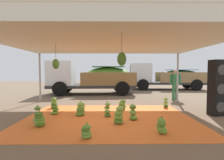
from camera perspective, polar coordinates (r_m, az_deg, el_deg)
ground_plane at (r=9.13m, az=-1.00°, el=-7.65°), size 40.00×40.00×0.00m
tarp_orange at (r=6.20m, az=-1.19°, el=-12.69°), size 5.95×4.40×0.01m
tent_canopy at (r=5.96m, az=-1.31°, el=12.40°), size 8.00×7.00×2.74m
banana_bunch_0 at (r=5.66m, az=-23.35°, el=-12.16°), size 0.42×0.43×0.51m
banana_bunch_1 at (r=6.54m, az=-10.57°, el=-9.77°), size 0.42×0.45×0.55m
banana_bunch_2 at (r=4.84m, az=16.40°, el=-14.79°), size 0.33×0.32×0.48m
banana_bunch_3 at (r=4.44m, az=-8.72°, el=-16.90°), size 0.35×0.35×0.40m
banana_bunch_4 at (r=7.28m, az=3.48°, el=-8.60°), size 0.41×0.41×0.49m
banana_bunch_5 at (r=6.27m, az=-1.60°, el=-10.19°), size 0.35×0.36×0.58m
banana_bunch_6 at (r=5.92m, az=7.10°, el=-10.99°), size 0.39×0.41×0.56m
banana_bunch_7 at (r=7.00m, az=-18.79°, el=-9.11°), size 0.36×0.38×0.54m
banana_bunch_8 at (r=5.47m, az=2.32°, el=-11.96°), size 0.43×0.42×0.60m
banana_bunch_9 at (r=8.22m, az=17.76°, el=-7.43°), size 0.32×0.32×0.50m
banana_bunch_10 at (r=8.18m, az=-19.05°, el=-7.38°), size 0.40×0.40×0.52m
banana_bunch_11 at (r=6.20m, az=-23.93°, el=-10.70°), size 0.29×0.31×0.56m
cargo_truck_main at (r=12.61m, az=-7.33°, el=0.99°), size 6.34×2.70×2.40m
cargo_truck_far at (r=16.48m, az=17.10°, el=1.17°), size 6.91×2.70×2.40m
worker_0 at (r=10.52m, az=20.63°, el=-0.73°), size 0.65×0.40×1.78m
speaker_stack at (r=7.56m, az=32.21°, el=-2.21°), size 0.66×0.51×2.11m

